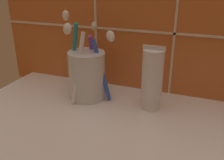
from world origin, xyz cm
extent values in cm
cube|color=white|center=(0.00, 0.00, 1.00)|extent=(72.80, 35.26, 2.00)
cube|color=#C6662D|center=(0.00, 17.88, 20.89)|extent=(82.80, 1.50, 41.78)
cube|color=beige|center=(0.00, 17.03, 15.88)|extent=(82.80, 0.24, 0.50)
cube|color=beige|center=(-16.38, 17.03, 20.89)|extent=(0.50, 0.24, 41.78)
cube|color=beige|center=(1.82, 17.03, 20.89)|extent=(0.50, 0.24, 41.78)
cylinder|color=silver|center=(-14.83, 8.61, 7.21)|extent=(7.89, 7.89, 10.42)
cylinder|color=blue|center=(-11.49, 8.81, 8.79)|extent=(4.67, 1.44, 13.02)
ellipsoid|color=white|center=(-9.33, 8.55, 16.23)|extent=(2.38, 1.56, 2.59)
cylinder|color=purple|center=(-15.22, 12.62, 8.94)|extent=(2.55, 6.17, 13.42)
ellipsoid|color=white|center=(-16.06, 15.58, 16.50)|extent=(1.91, 2.66, 2.67)
cylinder|color=teal|center=(-18.35, 9.37, 10.36)|extent=(4.38, 2.85, 16.11)
ellipsoid|color=white|center=(-20.16, 10.31, 19.39)|extent=(2.49, 2.13, 2.52)
cylinder|color=white|center=(-15.40, 5.96, 9.65)|extent=(2.67, 4.26, 14.71)
ellipsoid|color=white|center=(-16.25, 4.19, 17.98)|extent=(2.10, 2.50, 2.53)
cylinder|color=white|center=(-0.62, 8.61, 3.11)|extent=(3.49, 3.49, 2.22)
cylinder|color=white|center=(-0.62, 8.61, 9.29)|extent=(4.11, 4.11, 10.13)
cube|color=silver|center=(-0.62, 8.61, 14.75)|extent=(4.31, 0.36, 0.80)
camera|label=1|loc=(8.23, -36.28, 27.07)|focal=40.00mm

